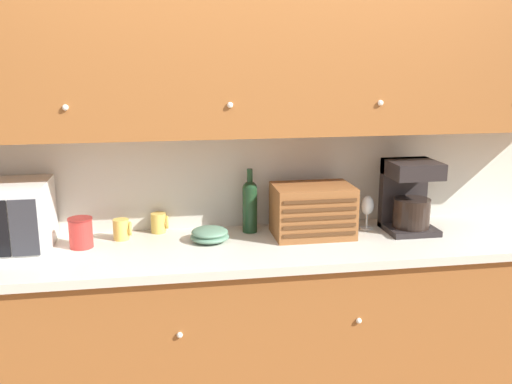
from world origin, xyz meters
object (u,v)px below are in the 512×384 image
object	(u,v)px
storage_canister	(81,233)
mug_blue_second	(159,223)
wine_glass	(367,207)
coffee_maker	(409,196)
bread_box	(313,211)
bowl_stack_on_counter	(210,235)
wine_bottle	(250,204)
mug	(122,229)

from	to	relation	value
storage_canister	mug_blue_second	distance (m)	0.41
wine_glass	coffee_maker	distance (m)	0.22
storage_canister	bread_box	bearing A→B (deg)	-0.18
bowl_stack_on_counter	coffee_maker	xyz separation A→B (m)	(1.03, 0.01, 0.15)
bowl_stack_on_counter	wine_bottle	bearing A→B (deg)	28.69
wine_glass	bread_box	bearing A→B (deg)	-169.07
bread_box	wine_bottle	bearing A→B (deg)	159.54
storage_canister	wine_glass	xyz separation A→B (m)	(1.43, 0.06, 0.05)
bowl_stack_on_counter	bread_box	bearing A→B (deg)	0.79
mug	mug_blue_second	size ratio (longest dim) A/B	1.01
storage_canister	bread_box	world-z (taller)	bread_box
bowl_stack_on_counter	coffee_maker	size ratio (longest dim) A/B	0.52
mug	bowl_stack_on_counter	xyz separation A→B (m)	(0.42, -0.10, -0.02)
mug_blue_second	wine_glass	distance (m)	1.08
storage_canister	wine_bottle	distance (m)	0.83
bowl_stack_on_counter	wine_bottle	size ratio (longest dim) A/B	0.58
bowl_stack_on_counter	wine_glass	distance (m)	0.83
storage_canister	bowl_stack_on_counter	distance (m)	0.61
storage_canister	mug_blue_second	world-z (taller)	storage_canister
wine_bottle	bread_box	size ratio (longest dim) A/B	0.84
storage_canister	wine_glass	distance (m)	1.44
bowl_stack_on_counter	wine_glass	world-z (taller)	wine_glass
mug	bowl_stack_on_counter	bearing A→B (deg)	-13.63
bread_box	storage_canister	bearing A→B (deg)	179.82
wine_bottle	coffee_maker	world-z (taller)	coffee_maker
bowl_stack_on_counter	wine_bottle	distance (m)	0.27
mug	wine_bottle	distance (m)	0.65
bread_box	coffee_maker	distance (m)	0.51
bread_box	mug_blue_second	bearing A→B (deg)	166.67
mug_blue_second	wine_bottle	bearing A→B (deg)	-8.42
mug	bowl_stack_on_counter	size ratio (longest dim) A/B	0.54
bowl_stack_on_counter	bread_box	size ratio (longest dim) A/B	0.48
bread_box	coffee_maker	size ratio (longest dim) A/B	1.07
mug_blue_second	bowl_stack_on_counter	size ratio (longest dim) A/B	0.53
wine_bottle	wine_glass	xyz separation A→B (m)	(0.61, -0.05, -0.03)
storage_canister	bread_box	distance (m)	1.12
coffee_maker	mug	bearing A→B (deg)	176.35
bread_box	coffee_maker	world-z (taller)	coffee_maker
mug_blue_second	wine_glass	size ratio (longest dim) A/B	0.56
wine_bottle	coffee_maker	distance (m)	0.82
storage_canister	mug	bearing A→B (deg)	26.76
wine_bottle	storage_canister	bearing A→B (deg)	-172.51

